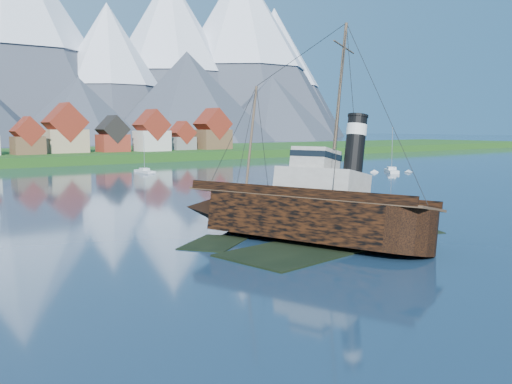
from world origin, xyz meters
TOP-DOWN VIEW (x-y plane):
  - ground at (0.00, 0.00)m, footprint 1400.00×1400.00m
  - shoal at (1.78, 2.15)m, footprint 31.71×21.24m
  - seawall at (0.00, 132.00)m, footprint 600.00×2.50m
  - tugboat_wreck at (-0.88, 2.79)m, footprint 7.16×30.84m
  - sailboat_d at (78.07, 54.97)m, footprint 7.62×8.54m
  - sailboat_e at (25.80, 93.56)m, footprint 2.49×8.89m

SIDE VIEW (x-z plane):
  - shoal at x=1.78m, z-range -0.92..0.22m
  - ground at x=0.00m, z-range 0.00..0.00m
  - seawall at x=0.00m, z-range -1.00..1.00m
  - sailboat_e at x=25.80m, z-range -4.89..5.34m
  - sailboat_d at x=78.07m, z-range -5.98..6.55m
  - tugboat_wreck at x=-0.88m, z-range -9.15..15.29m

